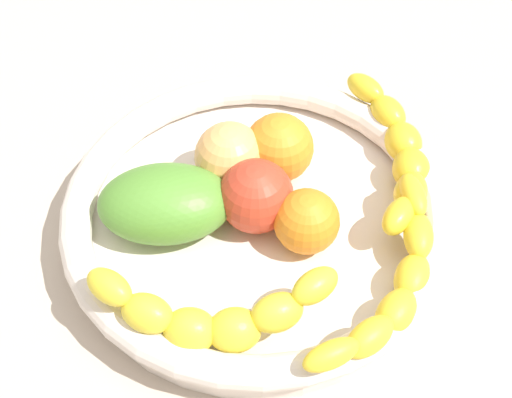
% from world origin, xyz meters
% --- Properties ---
extents(kitchen_counter, '(1.20, 1.20, 0.03)m').
position_xyz_m(kitchen_counter, '(0.00, 0.00, 0.01)').
color(kitchen_counter, '#B7A797').
rests_on(kitchen_counter, ground).
extents(fruit_bowl, '(0.36, 0.36, 0.05)m').
position_xyz_m(fruit_bowl, '(0.00, 0.00, 0.06)').
color(fruit_bowl, silver).
rests_on(fruit_bowl, kitchen_counter).
extents(banana_draped_left, '(0.13, 0.17, 0.05)m').
position_xyz_m(banana_draped_left, '(-0.08, 0.10, 0.09)').
color(banana_draped_left, yellow).
rests_on(banana_draped_left, fruit_bowl).
extents(banana_draped_right, '(0.19, 0.13, 0.04)m').
position_xyz_m(banana_draped_right, '(-0.03, -0.15, 0.08)').
color(banana_draped_right, yellow).
rests_on(banana_draped_right, fruit_bowl).
extents(banana_arching_top, '(0.12, 0.20, 0.05)m').
position_xyz_m(banana_arching_top, '(-0.14, -0.04, 0.08)').
color(banana_arching_top, yellow).
rests_on(banana_arching_top, fruit_bowl).
extents(orange_front, '(0.06, 0.06, 0.06)m').
position_xyz_m(orange_front, '(-0.05, -0.02, 0.08)').
color(orange_front, orange).
rests_on(orange_front, fruit_bowl).
extents(orange_mid_left, '(0.07, 0.07, 0.07)m').
position_xyz_m(orange_mid_left, '(0.04, -0.05, 0.09)').
color(orange_mid_left, orange).
rests_on(orange_mid_left, fruit_bowl).
extents(tomato_red, '(0.07, 0.07, 0.07)m').
position_xyz_m(tomato_red, '(0.00, 0.00, 0.09)').
color(tomato_red, red).
rests_on(tomato_red, fruit_bowl).
extents(peach_blush, '(0.07, 0.07, 0.07)m').
position_xyz_m(peach_blush, '(0.05, -0.01, 0.09)').
color(peach_blush, '#F2AA61').
rests_on(peach_blush, fruit_bowl).
extents(mango_green, '(0.13, 0.15, 0.06)m').
position_xyz_m(mango_green, '(0.04, 0.07, 0.08)').
color(mango_green, '#528E31').
rests_on(mango_green, fruit_bowl).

